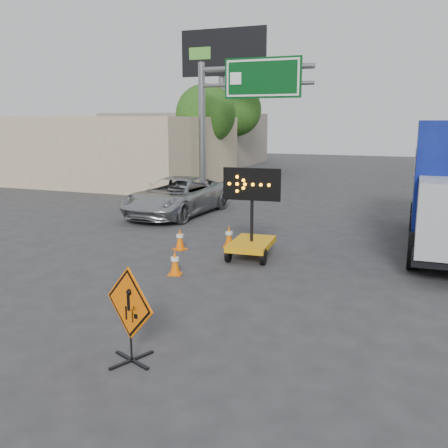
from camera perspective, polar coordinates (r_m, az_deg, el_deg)
The scene contains 13 objects.
ground at distance 9.20m, azimuth -10.65°, elevation -12.86°, with size 100.00×100.00×0.00m, color #2D2D30.
storefront_left_near at distance 32.84m, azimuth -13.26°, elevation 8.31°, with size 14.00×10.00×4.00m, color #C8B591.
storefront_left_far at distance 45.49m, azimuth -4.23°, elevation 9.71°, with size 12.00×10.00×4.40m, color gray.
highway_gantry at distance 26.60m, azimuth 1.61°, elevation 14.49°, with size 6.18×0.38×6.90m.
billboard at distance 35.53m, azimuth -0.10°, elevation 17.50°, with size 6.10×0.54×9.85m.
tree_left_near at distance 31.64m, azimuth -2.10°, elevation 12.41°, with size 3.71×3.71×6.03m.
tree_left_far at distance 39.45m, azimuth 1.24°, elevation 12.91°, with size 4.10×4.10×6.66m.
construction_sign at distance 8.12m, azimuth -10.71°, elevation -9.88°, with size 1.11×0.80×1.58m.
arrow_board at distance 14.01m, azimuth 3.17°, elevation -1.57°, with size 1.60×1.85×2.54m.
pickup_truck at distance 20.47m, azimuth -5.43°, elevation 3.17°, with size 2.54×5.51×1.53m, color #A2A5A9.
cone_a at distance 12.58m, azimuth -5.63°, elevation -4.38°, with size 0.39×0.39×0.64m.
cone_b at distance 14.98m, azimuth -5.06°, elevation -1.69°, with size 0.44×0.44×0.66m.
cone_c at distance 15.24m, azimuth 0.57°, elevation -1.39°, with size 0.42×0.42×0.68m.
Camera 1 is at (4.52, -7.06, 3.80)m, focal length 40.00 mm.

